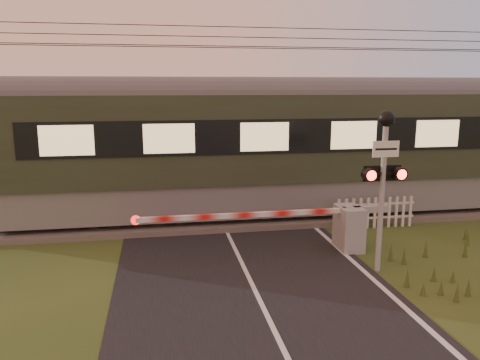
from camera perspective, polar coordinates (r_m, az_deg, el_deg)
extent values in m
plane|color=#31441A|center=(9.60, 2.81, -15.31)|extent=(160.00, 160.00, 0.00)
cube|color=black|center=(9.60, 2.81, -15.26)|extent=(6.00, 140.00, 0.02)
cube|color=#47423D|center=(15.57, -2.46, -4.46)|extent=(140.00, 3.40, 0.24)
cube|color=slate|center=(14.83, -2.10, -4.47)|extent=(140.00, 0.08, 0.14)
cube|color=slate|center=(16.21, -2.80, -3.09)|extent=(140.00, 0.08, 0.14)
cube|color=#2D2116|center=(15.54, -2.47, -4.00)|extent=(0.24, 2.20, 0.06)
cylinder|color=black|center=(14.73, -2.49, 16.01)|extent=(120.00, 0.02, 0.02)
cylinder|color=black|center=(15.33, -2.80, 15.83)|extent=(120.00, 0.02, 0.02)
cylinder|color=black|center=(15.09, -2.67, 18.19)|extent=(120.00, 0.02, 0.02)
cylinder|color=black|center=(15.06, -2.66, 17.06)|extent=(120.00, 0.02, 0.02)
cube|color=slate|center=(16.32, 11.17, -1.03)|extent=(21.46, 2.84, 1.06)
cube|color=#283020|center=(16.03, 11.43, 5.49)|extent=(22.36, 3.09, 2.66)
cylinder|color=#4C4C4F|center=(15.96, 11.62, 10.25)|extent=(22.36, 1.08, 1.08)
cube|color=#FFD893|center=(14.56, 13.71, 5.34)|extent=(19.23, 0.04, 0.83)
cube|color=gray|center=(12.87, 13.14, -5.74)|extent=(0.59, 0.91, 1.18)
cylinder|color=gray|center=(12.81, 12.48, -5.79)|extent=(0.13, 0.13, 1.18)
cube|color=gray|center=(12.97, 15.64, -3.42)|extent=(0.96, 0.17, 0.17)
cube|color=red|center=(11.92, 0.48, -4.29)|extent=(5.39, 0.12, 0.12)
cylinder|color=red|center=(11.75, -12.60, -4.80)|extent=(0.24, 0.04, 0.24)
cylinder|color=gray|center=(11.29, 16.86, -2.39)|extent=(0.13, 0.13, 3.44)
cube|color=white|center=(11.02, 17.35, 3.62)|extent=(0.63, 0.03, 0.37)
sphere|color=black|center=(11.01, 17.42, 7.15)|extent=(0.37, 0.37, 0.37)
cube|color=black|center=(11.16, 17.04, 0.75)|extent=(0.86, 0.07, 0.07)
cylinder|color=#FF140C|center=(10.84, 15.74, 0.52)|extent=(0.23, 0.02, 0.23)
cylinder|color=#FF140C|center=(11.18, 19.13, 0.64)|extent=(0.23, 0.02, 0.23)
cube|color=black|center=(11.21, 16.93, 0.80)|extent=(0.92, 0.02, 0.37)
cube|color=silver|center=(15.06, 16.04, -4.43)|extent=(2.60, 0.04, 0.06)
cube|color=silver|center=(14.95, 16.13, -2.85)|extent=(2.60, 0.04, 0.06)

